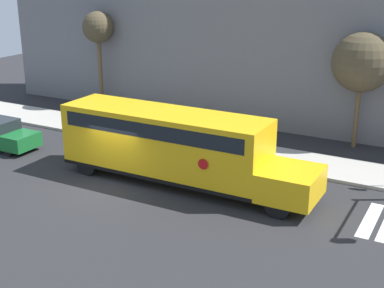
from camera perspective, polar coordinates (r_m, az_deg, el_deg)
ground_plane at (r=23.77m, az=-8.66°, el=-4.36°), size 60.00×60.00×0.00m
sidewalk_strip at (r=28.81m, az=-0.91°, el=0.21°), size 44.00×3.00×0.15m
building_backdrop at (r=33.52m, az=4.60°, el=9.88°), size 32.00×4.00×8.20m
school_bus at (r=23.15m, az=-2.07°, el=0.06°), size 11.60×2.57×3.20m
tree_near_sidewalk at (r=28.50m, az=17.68°, el=8.27°), size 3.05×3.05×6.03m
tree_far_sidewalk at (r=35.32m, az=-9.99°, el=12.00°), size 2.00×2.00×6.36m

